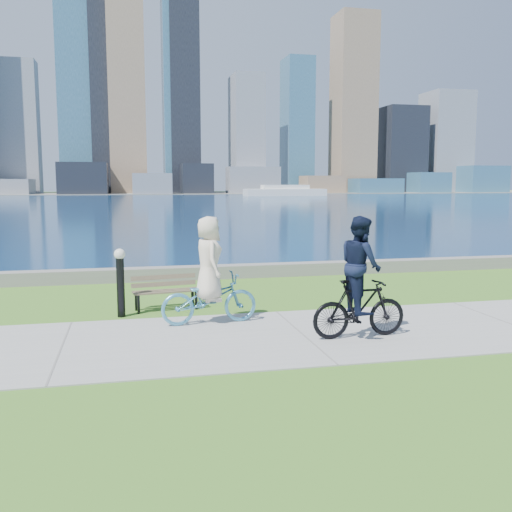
{
  "coord_description": "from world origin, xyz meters",
  "views": [
    {
      "loc": [
        -2.9,
        -9.25,
        2.64
      ],
      "look_at": [
        -0.3,
        2.33,
        1.1
      ],
      "focal_mm": 40.0,
      "sensor_mm": 36.0,
      "label": 1
    }
  ],
  "objects_px": {
    "bollard_lamp": "(120,278)",
    "cyclist_woman": "(209,284)",
    "cyclist_man": "(360,287)",
    "park_bench": "(165,289)"
  },
  "relations": [
    {
      "from": "bollard_lamp",
      "to": "cyclist_woman",
      "type": "height_order",
      "value": "cyclist_woman"
    },
    {
      "from": "bollard_lamp",
      "to": "cyclist_woman",
      "type": "xyz_separation_m",
      "value": [
        1.61,
        -0.98,
        -0.01
      ]
    },
    {
      "from": "park_bench",
      "to": "cyclist_woman",
      "type": "distance_m",
      "value": 1.67
    },
    {
      "from": "cyclist_woman",
      "to": "cyclist_man",
      "type": "relative_size",
      "value": 0.97
    },
    {
      "from": "cyclist_woman",
      "to": "park_bench",
      "type": "bearing_deg",
      "value": 21.28
    },
    {
      "from": "cyclist_man",
      "to": "bollard_lamp",
      "type": "bearing_deg",
      "value": 55.68
    },
    {
      "from": "bollard_lamp",
      "to": "cyclist_man",
      "type": "relative_size",
      "value": 0.66
    },
    {
      "from": "cyclist_man",
      "to": "park_bench",
      "type": "bearing_deg",
      "value": 43.65
    },
    {
      "from": "bollard_lamp",
      "to": "cyclist_woman",
      "type": "distance_m",
      "value": 1.89
    },
    {
      "from": "park_bench",
      "to": "bollard_lamp",
      "type": "relative_size",
      "value": 1.04
    }
  ]
}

